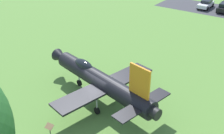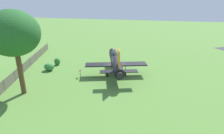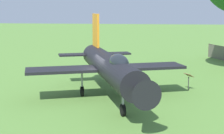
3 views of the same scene
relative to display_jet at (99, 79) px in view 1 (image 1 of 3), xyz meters
The scene contains 4 objects.
ground_plane 2.02m from the display_jet, 20.87° to the left, with size 200.00×200.00×0.00m, color #568438.
display_jet is the anchor object (origin of this frame).
info_plaque 5.76m from the display_jet, 56.22° to the right, with size 0.72×0.68×1.14m.
parked_car_white 33.14m from the display_jet, 125.84° to the left, with size 3.88×4.72×1.37m.
Camera 1 is at (17.24, -5.89, 13.21)m, focal length 42.05 mm.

